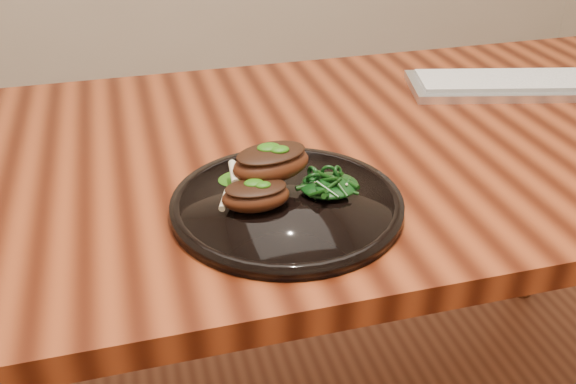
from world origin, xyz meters
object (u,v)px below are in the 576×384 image
object	(u,v)px
keyboard	(533,84)
greens_heap	(329,182)
desk	(326,184)
plate	(287,204)
lamb_chop_front	(255,195)

from	to	relation	value
keyboard	greens_heap	bearing A→B (deg)	-149.97
desk	plate	world-z (taller)	plate
lamb_chop_front	keyboard	distance (m)	0.71
plate	greens_heap	xyz separation A→B (m)	(0.06, 0.01, 0.02)
greens_heap	keyboard	size ratio (longest dim) A/B	0.16
plate	keyboard	bearing A→B (deg)	27.77
lamb_chop_front	greens_heap	bearing A→B (deg)	8.82
greens_heap	keyboard	distance (m)	0.61
desk	greens_heap	size ratio (longest dim) A/B	19.26
lamb_chop_front	greens_heap	world-z (taller)	lamb_chop_front
plate	lamb_chop_front	xyz separation A→B (m)	(-0.05, -0.01, 0.03)
desk	lamb_chop_front	bearing A→B (deg)	-129.33
desk	plate	bearing A→B (deg)	-122.19
desk	greens_heap	distance (m)	0.23
plate	keyboard	size ratio (longest dim) A/B	0.63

